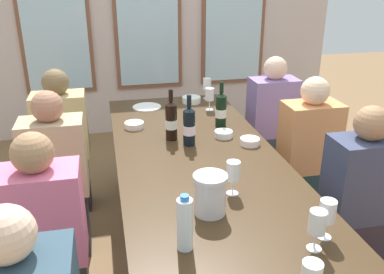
{
  "coord_description": "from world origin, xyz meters",
  "views": [
    {
      "loc": [
        -0.51,
        -2.11,
        1.78
      ],
      "look_at": [
        0.0,
        0.23,
        0.79
      ],
      "focal_mm": 38.93,
      "sensor_mm": 36.0,
      "label": 1
    }
  ],
  "objects_px": {
    "wine_glass_4": "(327,213)",
    "seated_person_7": "(307,158)",
    "wine_glass_3": "(233,172)",
    "seated_person_0": "(47,244)",
    "tasting_bowl_3": "(191,100)",
    "seated_person_5": "(271,125)",
    "wine_glass_2": "(210,95)",
    "water_bottle": "(185,224)",
    "wine_bottle_1": "(171,120)",
    "tasting_bowl_0": "(223,134)",
    "wine_glass_5": "(317,223)",
    "wine_glass_0": "(207,85)",
    "white_plate_0": "(147,107)",
    "metal_pitcher": "(210,194)",
    "wine_bottle_2": "(189,126)",
    "wine_bottle_0": "(221,110)",
    "tasting_bowl_2": "(134,125)",
    "seated_person_6": "(58,180)",
    "seated_person_1": "(358,204)",
    "dining_table": "(200,170)",
    "tasting_bowl_1": "(250,141)",
    "seated_person_4": "(63,146)"
  },
  "relations": [
    {
      "from": "wine_glass_4",
      "to": "seated_person_7",
      "type": "xyz_separation_m",
      "value": [
        0.52,
        1.12,
        -0.33
      ]
    },
    {
      "from": "wine_glass_3",
      "to": "seated_person_0",
      "type": "height_order",
      "value": "seated_person_0"
    },
    {
      "from": "tasting_bowl_3",
      "to": "seated_person_5",
      "type": "height_order",
      "value": "seated_person_5"
    },
    {
      "from": "wine_glass_2",
      "to": "seated_person_7",
      "type": "relative_size",
      "value": 0.16
    },
    {
      "from": "water_bottle",
      "to": "seated_person_5",
      "type": "height_order",
      "value": "seated_person_5"
    },
    {
      "from": "wine_bottle_1",
      "to": "seated_person_5",
      "type": "xyz_separation_m",
      "value": [
        0.95,
        0.62,
        -0.34
      ]
    },
    {
      "from": "tasting_bowl_0",
      "to": "wine_glass_5",
      "type": "xyz_separation_m",
      "value": [
        0.02,
        -1.19,
        0.1
      ]
    },
    {
      "from": "wine_glass_0",
      "to": "seated_person_7",
      "type": "distance_m",
      "value": 1.05
    },
    {
      "from": "white_plate_0",
      "to": "metal_pitcher",
      "type": "relative_size",
      "value": 1.17
    },
    {
      "from": "wine_bottle_2",
      "to": "wine_glass_2",
      "type": "height_order",
      "value": "wine_bottle_2"
    },
    {
      "from": "metal_pitcher",
      "to": "wine_bottle_0",
      "type": "distance_m",
      "value": 1.1
    },
    {
      "from": "wine_bottle_0",
      "to": "seated_person_5",
      "type": "relative_size",
      "value": 0.28
    },
    {
      "from": "seated_person_7",
      "to": "seated_person_5",
      "type": "bearing_deg",
      "value": 90.0
    },
    {
      "from": "white_plate_0",
      "to": "seated_person_7",
      "type": "height_order",
      "value": "seated_person_7"
    },
    {
      "from": "tasting_bowl_2",
      "to": "seated_person_6",
      "type": "relative_size",
      "value": 0.12
    },
    {
      "from": "wine_bottle_2",
      "to": "wine_glass_2",
      "type": "relative_size",
      "value": 1.84
    },
    {
      "from": "tasting_bowl_2",
      "to": "tasting_bowl_3",
      "type": "height_order",
      "value": "tasting_bowl_3"
    },
    {
      "from": "white_plate_0",
      "to": "wine_bottle_2",
      "type": "bearing_deg",
      "value": -77.31
    },
    {
      "from": "wine_glass_4",
      "to": "seated_person_0",
      "type": "height_order",
      "value": "seated_person_0"
    },
    {
      "from": "tasting_bowl_2",
      "to": "tasting_bowl_3",
      "type": "distance_m",
      "value": 0.69
    },
    {
      "from": "water_bottle",
      "to": "seated_person_5",
      "type": "bearing_deg",
      "value": 57.79
    },
    {
      "from": "water_bottle",
      "to": "wine_glass_5",
      "type": "height_order",
      "value": "water_bottle"
    },
    {
      "from": "seated_person_1",
      "to": "seated_person_7",
      "type": "distance_m",
      "value": 0.62
    },
    {
      "from": "dining_table",
      "to": "wine_glass_3",
      "type": "distance_m",
      "value": 0.45
    },
    {
      "from": "wine_bottle_0",
      "to": "seated_person_0",
      "type": "distance_m",
      "value": 1.42
    },
    {
      "from": "wine_bottle_0",
      "to": "wine_bottle_1",
      "type": "distance_m",
      "value": 0.41
    },
    {
      "from": "wine_glass_0",
      "to": "seated_person_1",
      "type": "relative_size",
      "value": 0.16
    },
    {
      "from": "water_bottle",
      "to": "seated_person_1",
      "type": "relative_size",
      "value": 0.22
    },
    {
      "from": "white_plate_0",
      "to": "wine_bottle_2",
      "type": "distance_m",
      "value": 0.81
    },
    {
      "from": "metal_pitcher",
      "to": "wine_bottle_0",
      "type": "height_order",
      "value": "wine_bottle_0"
    },
    {
      "from": "seated_person_1",
      "to": "seated_person_6",
      "type": "xyz_separation_m",
      "value": [
        -1.69,
        0.65,
        0.0
      ]
    },
    {
      "from": "wine_bottle_0",
      "to": "wine_bottle_1",
      "type": "relative_size",
      "value": 0.95
    },
    {
      "from": "white_plate_0",
      "to": "tasting_bowl_1",
      "type": "distance_m",
      "value": 1.02
    },
    {
      "from": "tasting_bowl_0",
      "to": "dining_table",
      "type": "bearing_deg",
      "value": -126.71
    },
    {
      "from": "wine_bottle_2",
      "to": "seated_person_0",
      "type": "bearing_deg",
      "value": -145.86
    },
    {
      "from": "wine_bottle_0",
      "to": "seated_person_0",
      "type": "relative_size",
      "value": 0.28
    },
    {
      "from": "wine_glass_4",
      "to": "seated_person_6",
      "type": "distance_m",
      "value": 1.68
    },
    {
      "from": "metal_pitcher",
      "to": "seated_person_1",
      "type": "distance_m",
      "value": 1.01
    },
    {
      "from": "metal_pitcher",
      "to": "seated_person_4",
      "type": "distance_m",
      "value": 1.65
    },
    {
      "from": "tasting_bowl_0",
      "to": "wine_bottle_2",
      "type": "bearing_deg",
      "value": -163.51
    },
    {
      "from": "white_plate_0",
      "to": "seated_person_7",
      "type": "relative_size",
      "value": 0.2
    },
    {
      "from": "wine_glass_0",
      "to": "seated_person_6",
      "type": "distance_m",
      "value": 1.47
    },
    {
      "from": "wine_glass_0",
      "to": "seated_person_0",
      "type": "xyz_separation_m",
      "value": [
        -1.17,
        -1.47,
        -0.34
      ]
    },
    {
      "from": "wine_bottle_1",
      "to": "wine_glass_0",
      "type": "xyz_separation_m",
      "value": [
        0.44,
        0.8,
        -0.01
      ]
    },
    {
      "from": "wine_glass_5",
      "to": "seated_person_6",
      "type": "distance_m",
      "value": 1.67
    },
    {
      "from": "wine_bottle_1",
      "to": "tasting_bowl_2",
      "type": "height_order",
      "value": "wine_bottle_1"
    },
    {
      "from": "tasting_bowl_3",
      "to": "water_bottle",
      "type": "relative_size",
      "value": 0.62
    },
    {
      "from": "wine_glass_2",
      "to": "water_bottle",
      "type": "bearing_deg",
      "value": -107.79
    },
    {
      "from": "seated_person_4",
      "to": "seated_person_5",
      "type": "distance_m",
      "value": 1.69
    },
    {
      "from": "tasting_bowl_3",
      "to": "wine_glass_0",
      "type": "bearing_deg",
      "value": 27.71
    }
  ]
}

